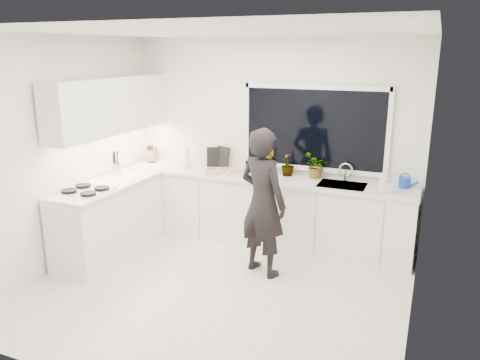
% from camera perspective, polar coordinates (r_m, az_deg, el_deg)
% --- Properties ---
extents(floor, '(4.00, 3.50, 0.02)m').
position_cam_1_polar(floor, '(5.28, -2.95, -13.18)').
color(floor, beige).
rests_on(floor, ground).
extents(wall_back, '(4.00, 0.02, 2.70)m').
position_cam_1_polar(wall_back, '(6.37, 3.76, 4.88)').
color(wall_back, white).
rests_on(wall_back, ground).
extents(wall_left, '(0.02, 3.50, 2.70)m').
position_cam_1_polar(wall_left, '(5.92, -21.00, 3.05)').
color(wall_left, white).
rests_on(wall_left, ground).
extents(wall_right, '(0.02, 3.50, 2.70)m').
position_cam_1_polar(wall_right, '(4.33, 21.56, -1.36)').
color(wall_right, white).
rests_on(wall_right, ground).
extents(ceiling, '(4.00, 3.50, 0.02)m').
position_cam_1_polar(ceiling, '(4.64, -3.44, 17.79)').
color(ceiling, white).
rests_on(ceiling, wall_back).
extents(window, '(1.80, 0.02, 1.00)m').
position_cam_1_polar(window, '(6.14, 9.01, 6.20)').
color(window, black).
rests_on(window, wall_back).
extents(base_cabinets_back, '(3.92, 0.58, 0.88)m').
position_cam_1_polar(base_cabinets_back, '(6.32, 2.69, -3.73)').
color(base_cabinets_back, white).
rests_on(base_cabinets_back, floor).
extents(base_cabinets_left, '(0.58, 1.60, 0.88)m').
position_cam_1_polar(base_cabinets_left, '(6.20, -15.68, -4.73)').
color(base_cabinets_left, white).
rests_on(base_cabinets_left, floor).
extents(countertop_back, '(3.94, 0.62, 0.04)m').
position_cam_1_polar(countertop_back, '(6.18, 2.71, 0.27)').
color(countertop_back, silver).
rests_on(countertop_back, base_cabinets_back).
extents(countertop_left, '(0.62, 1.60, 0.04)m').
position_cam_1_polar(countertop_left, '(6.06, -15.99, -0.64)').
color(countertop_left, silver).
rests_on(countertop_left, base_cabinets_left).
extents(upper_cabinets, '(0.34, 2.10, 0.70)m').
position_cam_1_polar(upper_cabinets, '(6.22, -15.51, 8.75)').
color(upper_cabinets, white).
rests_on(upper_cabinets, wall_left).
extents(sink, '(0.58, 0.42, 0.14)m').
position_cam_1_polar(sink, '(5.93, 12.31, -1.03)').
color(sink, silver).
rests_on(sink, countertop_back).
extents(faucet, '(0.03, 0.03, 0.22)m').
position_cam_1_polar(faucet, '(6.08, 12.75, 0.91)').
color(faucet, silver).
rests_on(faucet, countertop_back).
extents(stovetop, '(0.56, 0.48, 0.03)m').
position_cam_1_polar(stovetop, '(5.81, -18.30, -1.17)').
color(stovetop, black).
rests_on(stovetop, countertop_left).
extents(person, '(0.73, 0.62, 1.72)m').
position_cam_1_polar(person, '(5.31, 2.81, -2.76)').
color(person, black).
rests_on(person, floor).
extents(pizza_tray, '(0.61, 0.54, 0.03)m').
position_cam_1_polar(pizza_tray, '(6.35, -1.90, 1.02)').
color(pizza_tray, silver).
rests_on(pizza_tray, countertop_back).
extents(pizza, '(0.56, 0.48, 0.01)m').
position_cam_1_polar(pizza, '(6.34, -1.90, 1.17)').
color(pizza, red).
rests_on(pizza, pizza_tray).
extents(watering_can, '(0.15, 0.15, 0.13)m').
position_cam_1_polar(watering_can, '(5.98, 19.42, -0.29)').
color(watering_can, '#123EA9').
rests_on(watering_can, countertop_back).
extents(paper_towel_roll, '(0.13, 0.13, 0.26)m').
position_cam_1_polar(paper_towel_roll, '(6.73, -6.59, 2.77)').
color(paper_towel_roll, white).
rests_on(paper_towel_roll, countertop_back).
extents(knife_block, '(0.13, 0.10, 0.22)m').
position_cam_1_polar(knife_block, '(7.07, -10.72, 3.06)').
color(knife_block, '#A3674C').
rests_on(knife_block, countertop_back).
extents(utensil_crock, '(0.16, 0.16, 0.16)m').
position_cam_1_polar(utensil_crock, '(6.48, -14.85, 1.40)').
color(utensil_crock, silver).
rests_on(utensil_crock, countertop_left).
extents(picture_frame_large, '(0.21, 0.11, 0.28)m').
position_cam_1_polar(picture_frame_large, '(6.67, -3.11, 2.83)').
color(picture_frame_large, black).
rests_on(picture_frame_large, countertop_back).
extents(picture_frame_small, '(0.24, 0.12, 0.30)m').
position_cam_1_polar(picture_frame_small, '(6.62, -2.16, 2.82)').
color(picture_frame_small, black).
rests_on(picture_frame_small, countertop_back).
extents(herb_plants, '(0.92, 0.33, 0.33)m').
position_cam_1_polar(herb_plants, '(6.16, 7.27, 1.86)').
color(herb_plants, '#26662D').
rests_on(herb_plants, countertop_back).
extents(soap_bottles, '(0.19, 0.16, 0.31)m').
position_cam_1_polar(soap_bottles, '(5.67, 17.29, -0.13)').
color(soap_bottles, '#D8BF66').
rests_on(soap_bottles, countertop_back).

